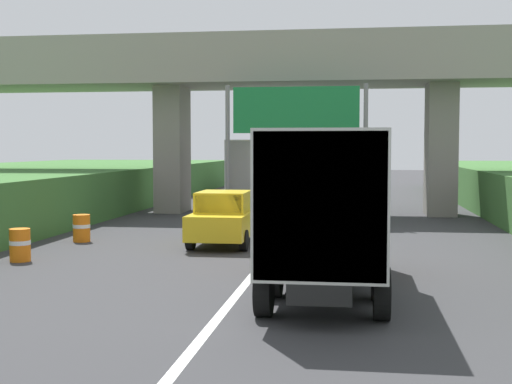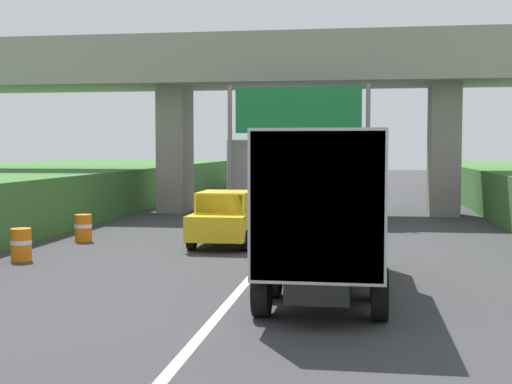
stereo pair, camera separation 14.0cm
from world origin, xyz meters
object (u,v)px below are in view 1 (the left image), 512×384
(car_yellow, at_px, (225,218))
(construction_barrel_3, at_px, (20,245))
(car_green, at_px, (341,199))
(overhead_highway_sign, at_px, (296,120))
(truck_white, at_px, (250,164))
(truck_silver, at_px, (262,172))
(construction_barrel_4, at_px, (82,228))
(truck_orange, at_px, (328,203))

(car_yellow, height_order, construction_barrel_3, car_yellow)
(construction_barrel_3, bearing_deg, car_green, 56.28)
(overhead_highway_sign, xyz_separation_m, truck_white, (-5.06, 21.06, -2.31))
(overhead_highway_sign, xyz_separation_m, truck_silver, (-1.93, 3.92, -2.31))
(car_green, distance_m, construction_barrel_4, 11.99)
(overhead_highway_sign, distance_m, car_green, 4.20)
(construction_barrel_4, bearing_deg, overhead_highway_sign, 47.00)
(truck_white, bearing_deg, truck_silver, -79.66)
(truck_orange, bearing_deg, truck_silver, 102.00)
(truck_silver, bearing_deg, truck_white, 100.34)
(truck_orange, xyz_separation_m, construction_barrel_4, (-8.37, 7.07, -1.47))
(truck_orange, relative_size, truck_silver, 1.00)
(truck_white, distance_m, car_green, 20.63)
(truck_white, height_order, truck_silver, same)
(construction_barrel_3, bearing_deg, overhead_highway_sign, 59.07)
(truck_white, xyz_separation_m, car_yellow, (3.39, -28.09, -1.08))
(truck_white, relative_size, truck_orange, 1.00)
(overhead_highway_sign, distance_m, truck_orange, 14.34)
(construction_barrel_3, bearing_deg, car_yellow, 38.93)
(truck_orange, height_order, construction_barrel_4, truck_orange)
(overhead_highway_sign, bearing_deg, truck_white, 103.50)
(truck_silver, distance_m, car_yellow, 11.02)
(overhead_highway_sign, height_order, truck_orange, overhead_highway_sign)
(overhead_highway_sign, height_order, construction_barrel_4, overhead_highway_sign)
(overhead_highway_sign, bearing_deg, truck_orange, -82.34)
(truck_white, distance_m, truck_silver, 17.41)
(truck_white, relative_size, car_green, 1.78)
(truck_silver, bearing_deg, truck_orange, -78.00)
(overhead_highway_sign, relative_size, truck_silver, 0.81)
(construction_barrel_4, bearing_deg, truck_orange, -40.18)
(car_green, xyz_separation_m, construction_barrel_4, (-8.34, -8.61, -0.40))
(truck_orange, bearing_deg, overhead_highway_sign, 97.66)
(truck_white, height_order, car_green, truck_white)
(truck_silver, distance_m, car_green, 4.54)
(truck_silver, distance_m, construction_barrel_4, 11.89)
(truck_white, relative_size, construction_barrel_3, 8.11)
(truck_silver, height_order, car_green, truck_silver)
(construction_barrel_3, relative_size, construction_barrel_4, 1.00)
(car_green, bearing_deg, truck_silver, 149.02)
(car_green, bearing_deg, construction_barrel_3, -123.72)
(truck_white, height_order, car_yellow, truck_white)
(truck_silver, bearing_deg, car_green, -30.98)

